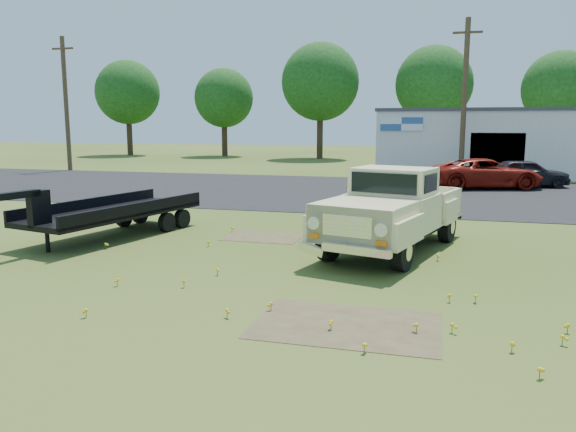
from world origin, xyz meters
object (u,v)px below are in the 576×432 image
(flatbed_trailer, at_px, (113,208))
(dark_sedan, at_px, (526,173))
(vintage_pickup_truck, at_px, (393,209))
(red_pickup, at_px, (486,174))

(flatbed_trailer, distance_m, dark_sedan, 21.42)
(vintage_pickup_truck, xyz_separation_m, red_pickup, (3.36, 15.31, -0.33))
(dark_sedan, bearing_deg, red_pickup, 108.03)
(vintage_pickup_truck, relative_size, flatbed_trailer, 0.98)
(vintage_pickup_truck, bearing_deg, red_pickup, 93.37)
(vintage_pickup_truck, relative_size, dark_sedan, 1.41)
(red_pickup, xyz_separation_m, dark_sedan, (2.00, 1.22, -0.03))
(red_pickup, height_order, dark_sedan, red_pickup)
(flatbed_trailer, height_order, red_pickup, flatbed_trailer)
(vintage_pickup_truck, height_order, flatbed_trailer, vintage_pickup_truck)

